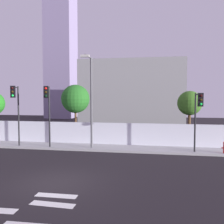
{
  "coord_description": "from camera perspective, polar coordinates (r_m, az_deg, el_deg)",
  "views": [
    {
      "loc": [
        4.79,
        -11.52,
        4.21
      ],
      "look_at": [
        1.64,
        6.5,
        3.05
      ],
      "focal_mm": 40.98,
      "sensor_mm": 36.0,
      "label": 1
    }
  ],
  "objects": [
    {
      "name": "traffic_light_left",
      "position": [
        18.53,
        18.65,
        0.57
      ],
      "size": [
        0.36,
        1.63,
        4.26
      ],
      "color": "black",
      "rests_on": "sidewalk"
    },
    {
      "name": "sidewalk",
      "position": [
        20.71,
        -3.68,
        -7.91
      ],
      "size": [
        36.0,
        2.4,
        0.15
      ],
      "primitive_type": "cube",
      "color": "#A4A4A4",
      "rests_on": "ground"
    },
    {
      "name": "roadside_tree_midright",
      "position": [
        22.32,
        16.93,
        1.81
      ],
      "size": [
        2.04,
        2.04,
        4.63
      ],
      "color": "brown",
      "rests_on": "ground"
    },
    {
      "name": "low_building_distant",
      "position": [
        35.17,
        4.53,
        4.05
      ],
      "size": [
        13.77,
        6.0,
        8.96
      ],
      "primitive_type": "cube",
      "color": "gray",
      "rests_on": "ground"
    },
    {
      "name": "ground_plane",
      "position": [
        13.17,
        -12.41,
        -15.12
      ],
      "size": [
        80.0,
        80.0,
        0.0
      ],
      "primitive_type": "plane",
      "color": "black"
    },
    {
      "name": "street_lamp_curbside",
      "position": [
        19.64,
        -4.81,
        3.83
      ],
      "size": [
        0.61,
        2.08,
        6.99
      ],
      "color": "#4C4C51",
      "rests_on": "sidewalk"
    },
    {
      "name": "tower_on_skyline",
      "position": [
        51.64,
        -11.38,
        16.15
      ],
      "size": [
        5.13,
        5.0,
        30.94
      ],
      "primitive_type": "cube",
      "color": "gray",
      "rests_on": "ground"
    },
    {
      "name": "perimeter_wall",
      "position": [
        21.78,
        -2.89,
        -4.73
      ],
      "size": [
        36.0,
        0.18,
        1.8
      ],
      "primitive_type": "cube",
      "color": "silver",
      "rests_on": "sidewalk"
    },
    {
      "name": "traffic_light_center",
      "position": [
        21.36,
        -20.71,
        1.94
      ],
      "size": [
        0.58,
        1.57,
        4.83
      ],
      "color": "black",
      "rests_on": "sidewalk"
    },
    {
      "name": "roadside_tree_midleft",
      "position": [
        23.29,
        -8.16,
        2.88
      ],
      "size": [
        2.56,
        2.56,
        5.22
      ],
      "color": "brown",
      "rests_on": "ground"
    },
    {
      "name": "crosswalk_marking",
      "position": [
        9.88,
        -18.22,
        -21.77
      ],
      "size": [
        4.08,
        4.74,
        0.01
      ],
      "color": "silver",
      "rests_on": "ground"
    },
    {
      "name": "traffic_light_right",
      "position": [
        20.28,
        -14.16,
        1.9
      ],
      "size": [
        0.47,
        1.31,
        4.8
      ],
      "color": "black",
      "rests_on": "sidewalk"
    }
  ]
}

